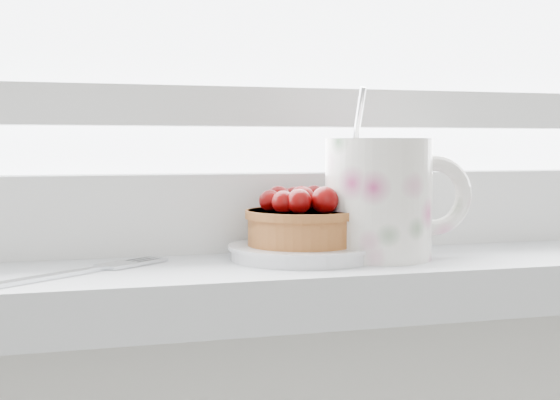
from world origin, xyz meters
name	(u,v)px	position (x,y,z in m)	size (l,w,h in m)	color
saucer	(302,252)	(0.00, 1.89, 0.95)	(0.12, 0.12, 0.01)	silver
raspberry_tart	(303,219)	(0.00, 1.89, 0.97)	(0.10, 0.10, 0.05)	brown
floral_mug	(382,196)	(0.07, 1.88, 0.99)	(0.13, 0.10, 0.15)	white
fork	(67,274)	(-0.19, 1.86, 0.94)	(0.16, 0.13, 0.00)	silver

